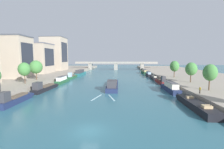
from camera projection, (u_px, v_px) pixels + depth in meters
name	position (u px, v px, depth m)	size (l,w,h in m)	color
ground_plane	(89.00, 131.00, 20.31)	(400.00, 400.00, 0.00)	#2D6070
quay_left	(35.00, 76.00, 77.06)	(36.00, 170.00, 1.62)	gray
quay_right	(194.00, 77.00, 72.55)	(36.00, 170.00, 1.62)	gray
barge_midriver	(113.00, 85.00, 50.12)	(3.89, 20.00, 3.19)	#1E284C
wake_behind_barge	(104.00, 97.00, 37.45)	(5.60, 5.94, 0.03)	#A0CCD6
moored_boat_left_upstream	(15.00, 99.00, 32.50)	(2.31, 10.73, 3.14)	#1E284C
moored_boat_left_lone	(44.00, 88.00, 45.32)	(2.63, 12.71, 3.07)	black
moored_boat_left_downstream	(62.00, 80.00, 59.34)	(2.13, 11.16, 2.64)	#235633
moored_boat_left_midway	(72.00, 76.00, 72.86)	(1.90, 10.57, 2.94)	#235633
moored_boat_left_end	(80.00, 73.00, 87.23)	(3.05, 16.30, 2.97)	#23666B
moored_boat_right_second	(195.00, 105.00, 29.38)	(2.68, 13.73, 2.42)	black
moored_boat_right_downstream	(170.00, 87.00, 44.06)	(2.55, 11.80, 2.84)	#1E284C
moored_boat_right_lone	(161.00, 81.00, 57.31)	(2.00, 10.19, 3.16)	maroon
moored_boat_right_near	(154.00, 78.00, 69.51)	(2.37, 11.16, 2.33)	black
moored_boat_right_midway	(148.00, 74.00, 81.66)	(1.91, 10.90, 2.58)	black
moored_boat_right_upstream	(145.00, 72.00, 95.32)	(2.85, 13.61, 2.59)	#235633
tree_left_nearest	(24.00, 69.00, 47.55)	(3.60, 3.60, 6.60)	brown
tree_left_distant	(36.00, 67.00, 55.94)	(4.49, 4.49, 7.09)	brown
tree_right_end_of_row	(210.00, 73.00, 37.54)	(3.23, 3.23, 6.49)	brown
tree_right_far	(191.00, 69.00, 50.18)	(3.65, 3.65, 6.54)	brown
tree_right_midway	(175.00, 66.00, 63.51)	(3.65, 3.65, 6.77)	brown
lamppost_left_bank	(0.00, 83.00, 34.21)	(0.28, 0.28, 4.37)	black
building_left_far_end	(12.00, 57.00, 62.16)	(13.35, 10.00, 16.84)	#B2A38E
building_left_corner	(39.00, 58.00, 81.96)	(12.54, 13.31, 15.69)	#B2A38E
building_left_tall	(54.00, 54.00, 101.46)	(14.09, 13.01, 21.61)	#B2A38E
bridge_far	(116.00, 65.00, 124.27)	(65.65, 4.40, 6.53)	gray
person_on_quay	(200.00, 90.00, 34.45)	(0.30, 0.50, 1.62)	#473D33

